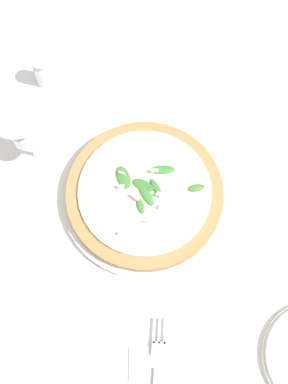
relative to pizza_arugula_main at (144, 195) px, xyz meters
name	(u,v)px	position (x,y,z in m)	size (l,w,h in m)	color
ground_plane	(145,198)	(0.00, 0.00, -0.02)	(6.00, 6.00, 0.00)	silver
pizza_arugula_main	(144,195)	(0.00, 0.00, 0.00)	(0.30, 0.30, 0.05)	silver
wine_glass	(23,128)	(0.14, 0.17, 0.09)	(0.09, 0.09, 0.16)	white
shaker_pepper	(43,72)	(0.29, 0.12, 0.02)	(0.03, 0.03, 0.07)	silver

